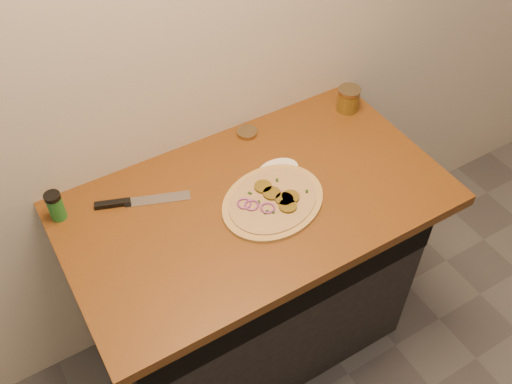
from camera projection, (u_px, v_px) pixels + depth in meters
cabinet at (251, 277)px, 2.14m from camera, size 1.10×0.60×0.86m
countertop at (255, 202)px, 1.79m from camera, size 1.20×0.70×0.04m
pizza at (273, 201)px, 1.76m from camera, size 0.43×0.43×0.02m
chefs_knife at (134, 202)px, 1.76m from camera, size 0.29×0.13×0.02m
mason_jar_lid at (247, 132)px, 1.98m from camera, size 0.08×0.08×0.02m
salsa_jar at (348, 99)px, 2.04m from camera, size 0.08×0.08×0.09m
spice_shaker at (56, 206)px, 1.69m from camera, size 0.05×0.05×0.10m
flour_spill at (278, 169)px, 1.86m from camera, size 0.15×0.15×0.00m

